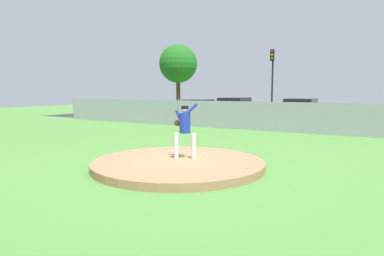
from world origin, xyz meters
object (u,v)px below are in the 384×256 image
(parked_car_charcoal, at_px, (301,113))
(traffic_cone_orange, at_px, (267,119))
(traffic_light_near, at_px, (272,72))
(baseball, at_px, (206,155))
(parked_car_red, at_px, (235,111))
(parked_car_teal, at_px, (198,110))
(pitcher_youth, at_px, (185,126))

(parked_car_charcoal, relative_size, traffic_cone_orange, 8.71)
(traffic_light_near, bearing_deg, baseball, -78.41)
(parked_car_charcoal, bearing_deg, parked_car_red, -179.76)
(parked_car_charcoal, distance_m, parked_car_teal, 7.57)
(parked_car_red, bearing_deg, parked_car_teal, 178.19)
(baseball, relative_size, parked_car_red, 0.02)
(traffic_cone_orange, xyz_separation_m, traffic_light_near, (-0.99, 4.03, 3.48))
(pitcher_youth, relative_size, traffic_cone_orange, 3.01)
(parked_car_charcoal, xyz_separation_m, parked_car_red, (-4.57, -0.02, 0.01))
(baseball, xyz_separation_m, parked_car_teal, (-7.76, 13.13, 0.51))
(pitcher_youth, distance_m, parked_car_teal, 15.69)
(pitcher_youth, height_order, parked_car_charcoal, pitcher_youth)
(parked_car_teal, xyz_separation_m, traffic_light_near, (4.04, 4.99, 2.99))
(parked_car_red, bearing_deg, traffic_cone_orange, 27.47)
(pitcher_youth, distance_m, parked_car_red, 14.43)
(baseball, height_order, traffic_light_near, traffic_light_near)
(pitcher_youth, bearing_deg, traffic_light_near, 100.19)
(baseball, relative_size, parked_car_teal, 0.02)
(baseball, distance_m, parked_car_charcoal, 13.07)
(baseball, bearing_deg, traffic_light_near, 101.59)
(parked_car_teal, bearing_deg, parked_car_charcoal, -0.57)
(parked_car_charcoal, bearing_deg, parked_car_teal, 179.43)
(pitcher_youth, xyz_separation_m, parked_car_charcoal, (0.14, 13.75, -0.35))
(parked_car_charcoal, relative_size, parked_car_teal, 1.13)
(traffic_cone_orange, bearing_deg, parked_car_charcoal, -22.20)
(traffic_light_near, bearing_deg, traffic_cone_orange, -76.21)
(parked_car_charcoal, distance_m, parked_car_red, 4.57)
(pitcher_youth, height_order, traffic_light_near, traffic_light_near)
(baseball, distance_m, traffic_light_near, 18.82)
(parked_car_teal, height_order, traffic_light_near, traffic_light_near)
(baseball, bearing_deg, parked_car_teal, 120.56)
(pitcher_youth, height_order, traffic_cone_orange, pitcher_youth)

